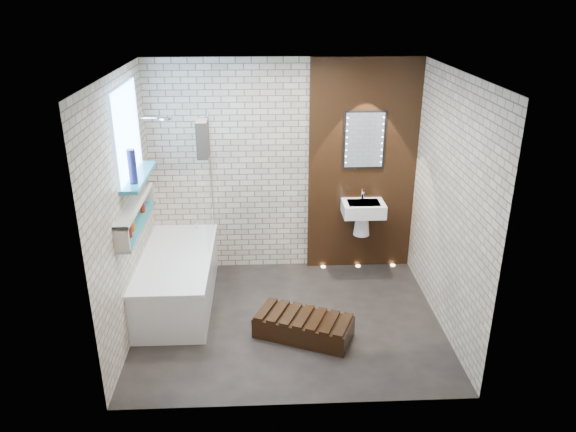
{
  "coord_description": "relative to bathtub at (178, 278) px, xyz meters",
  "views": [
    {
      "loc": [
        -0.25,
        -5.06,
        3.3
      ],
      "look_at": [
        0.0,
        0.15,
        1.15
      ],
      "focal_mm": 34.48,
      "sensor_mm": 36.0,
      "label": 1
    }
  ],
  "objects": [
    {
      "name": "washbasin",
      "position": [
        2.17,
        0.62,
        0.5
      ],
      "size": [
        0.5,
        0.36,
        0.58
      ],
      "color": "white",
      "rests_on": "walnut_panel"
    },
    {
      "name": "sill_vases",
      "position": [
        -0.28,
        -0.37,
        1.43
      ],
      "size": [
        0.08,
        0.08,
        0.34
      ],
      "color": "#151438",
      "rests_on": "clerestory_window"
    },
    {
      "name": "towel",
      "position": [
        0.35,
        0.17,
        1.56
      ],
      "size": [
        0.11,
        0.3,
        0.39
      ],
      "primitive_type": "cube",
      "color": "#2A2522",
      "rests_on": "bath_screen"
    },
    {
      "name": "bath_screen",
      "position": [
        0.35,
        0.44,
        0.99
      ],
      "size": [
        0.01,
        0.78,
        1.4
      ],
      "primitive_type": "cube",
      "color": "white",
      "rests_on": "bathtub"
    },
    {
      "name": "shower_head",
      "position": [
        -0.08,
        0.5,
        1.71
      ],
      "size": [
        0.18,
        0.18,
        0.02
      ],
      "primitive_type": "cylinder",
      "color": "silver",
      "rests_on": "room_shell"
    },
    {
      "name": "floor_uplights",
      "position": [
        2.17,
        0.75,
        -0.29
      ],
      "size": [
        0.96,
        0.06,
        0.01
      ],
      "color": "#FFD899",
      "rests_on": "ground"
    },
    {
      "name": "walnut_panel",
      "position": [
        2.17,
        0.82,
        1.01
      ],
      "size": [
        1.3,
        0.06,
        2.6
      ],
      "primitive_type": "cube",
      "color": "black",
      "rests_on": "ground"
    },
    {
      "name": "led_mirror",
      "position": [
        2.17,
        0.78,
        1.36
      ],
      "size": [
        0.5,
        0.02,
        0.7
      ],
      "color": "black",
      "rests_on": "walnut_panel"
    },
    {
      "name": "clerestory_window",
      "position": [
        -0.34,
        -0.1,
        1.61
      ],
      "size": [
        0.18,
        1.0,
        0.94
      ],
      "color": "#7FADE0",
      "rests_on": "room_shell"
    },
    {
      "name": "room_shell",
      "position": [
        1.22,
        -0.45,
        1.01
      ],
      "size": [
        3.24,
        3.2,
        2.6
      ],
      "color": "tan",
      "rests_on": "ground"
    },
    {
      "name": "niche_bottles",
      "position": [
        -0.31,
        -0.36,
        0.87
      ],
      "size": [
        0.05,
        0.69,
        0.13
      ],
      "color": "maroon",
      "rests_on": "display_niche"
    },
    {
      "name": "ground",
      "position": [
        1.22,
        -0.45,
        -0.29
      ],
      "size": [
        3.2,
        3.2,
        0.0
      ],
      "primitive_type": "plane",
      "color": "black",
      "rests_on": "ground"
    },
    {
      "name": "display_niche",
      "position": [
        -0.31,
        -0.3,
        0.91
      ],
      "size": [
        0.14,
        1.3,
        0.26
      ],
      "color": "#216E7B",
      "rests_on": "room_shell"
    },
    {
      "name": "bathtub",
      "position": [
        0.0,
        0.0,
        0.0
      ],
      "size": [
        0.79,
        1.74,
        0.7
      ],
      "color": "white",
      "rests_on": "ground"
    },
    {
      "name": "walnut_step",
      "position": [
        1.36,
        -0.75,
        -0.18
      ],
      "size": [
        1.06,
        0.78,
        0.21
      ],
      "primitive_type": "cube",
      "rotation": [
        0.0,
        0.0,
        -0.41
      ],
      "color": "black",
      "rests_on": "ground"
    }
  ]
}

